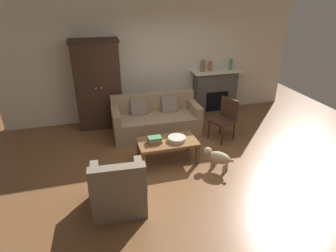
% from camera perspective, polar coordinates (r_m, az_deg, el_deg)
% --- Properties ---
extents(ground_plane, '(9.60, 9.60, 0.00)m').
position_cam_1_polar(ground_plane, '(5.40, 3.77, -7.76)').
color(ground_plane, brown).
extents(back_wall, '(7.20, 0.10, 2.80)m').
position_cam_1_polar(back_wall, '(7.14, -2.78, 12.87)').
color(back_wall, silver).
rests_on(back_wall, ground).
extents(fireplace, '(1.26, 0.48, 1.12)m').
position_cam_1_polar(fireplace, '(7.63, 9.29, 6.90)').
color(fireplace, '#4C4947').
rests_on(fireplace, ground).
extents(armoire, '(1.06, 0.57, 2.01)m').
position_cam_1_polar(armoire, '(6.75, -13.81, 8.00)').
color(armoire, '#382319').
rests_on(armoire, ground).
extents(couch, '(1.94, 0.89, 0.86)m').
position_cam_1_polar(couch, '(6.44, -2.45, 1.25)').
color(couch, '#937A5B').
rests_on(couch, ground).
extents(coffee_table, '(1.10, 0.60, 0.42)m').
position_cam_1_polar(coffee_table, '(5.35, -0.12, -3.47)').
color(coffee_table, brown).
rests_on(coffee_table, ground).
extents(fruit_bowl, '(0.34, 0.34, 0.07)m').
position_cam_1_polar(fruit_bowl, '(5.32, 1.79, -2.56)').
color(fruit_bowl, beige).
rests_on(fruit_bowl, coffee_table).
extents(book_stack, '(0.26, 0.19, 0.11)m').
position_cam_1_polar(book_stack, '(5.25, -2.64, -2.74)').
color(book_stack, gold).
rests_on(book_stack, coffee_table).
extents(mantel_vase_bronze, '(0.11, 0.11, 0.28)m').
position_cam_1_polar(mantel_vase_bronze, '(7.27, 6.95, 11.81)').
color(mantel_vase_bronze, olive).
rests_on(mantel_vase_bronze, fireplace).
extents(mantel_vase_terracotta, '(0.10, 0.10, 0.25)m').
position_cam_1_polar(mantel_vase_terracotta, '(7.35, 8.42, 11.74)').
color(mantel_vase_terracotta, '#A86042').
rests_on(mantel_vase_terracotta, fireplace).
extents(mantel_vase_jade, '(0.09, 0.09, 0.26)m').
position_cam_1_polar(mantel_vase_jade, '(7.59, 12.39, 11.93)').
color(mantel_vase_jade, slate).
rests_on(mantel_vase_jade, fireplace).
extents(armchair_near_left, '(0.82, 0.82, 0.88)m').
position_cam_1_polar(armchair_near_left, '(4.35, -9.81, -12.42)').
color(armchair_near_left, '#756656').
rests_on(armchair_near_left, ground).
extents(side_chair_wooden, '(0.58, 0.58, 0.90)m').
position_cam_1_polar(side_chair_wooden, '(6.22, 11.33, 1.83)').
color(side_chair_wooden, '#382319').
rests_on(side_chair_wooden, ground).
extents(dog, '(0.44, 0.47, 0.39)m').
position_cam_1_polar(dog, '(5.23, 9.94, -6.20)').
color(dog, tan).
rests_on(dog, ground).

